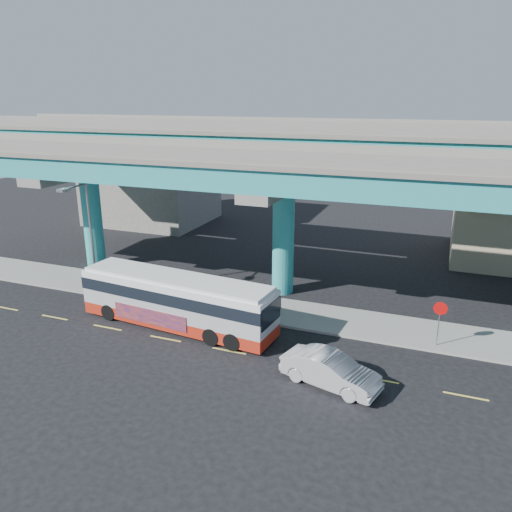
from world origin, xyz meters
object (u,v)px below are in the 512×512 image
at_px(sedan, 330,370).
at_px(stop_sign, 440,314).
at_px(transit_bus, 177,299).
at_px(parked_car, 139,280).
at_px(street_lamp, 84,223).

bearing_deg(sedan, stop_sign, -23.54).
xyz_separation_m(transit_bus, sedan, (10.03, -3.07, -0.95)).
bearing_deg(sedan, parked_car, 80.02).
distance_m(street_lamp, stop_sign, 22.86).
bearing_deg(sedan, transit_bus, 88.09).
xyz_separation_m(sedan, stop_sign, (4.64, 5.80, 1.22)).
distance_m(parked_car, stop_sign, 20.33).
bearing_deg(transit_bus, stop_sign, 16.09).
xyz_separation_m(sedan, parked_car, (-15.59, 7.30, -0.06)).
distance_m(sedan, street_lamp, 19.20).
distance_m(parked_car, street_lamp, 5.55).
bearing_deg(stop_sign, parked_car, -160.68).
bearing_deg(street_lamp, sedan, -15.72).
relative_size(transit_bus, stop_sign, 4.87).
bearing_deg(sedan, street_lamp, 89.37).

